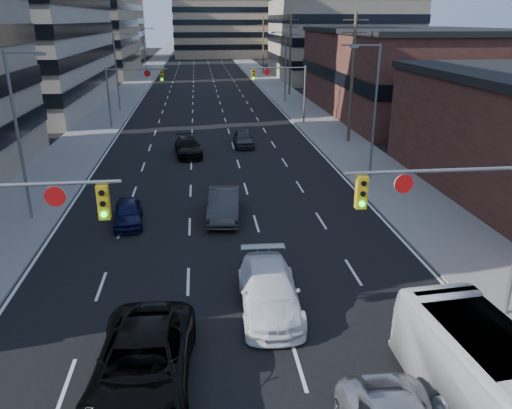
{
  "coord_description": "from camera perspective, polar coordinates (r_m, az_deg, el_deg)",
  "views": [
    {
      "loc": [
        -1.07,
        -6.88,
        10.44
      ],
      "look_at": [
        1.46,
        15.12,
        2.2
      ],
      "focal_mm": 35.0,
      "sensor_mm": 36.0,
      "label": 1
    }
  ],
  "objects": [
    {
      "name": "office_left_far",
      "position": [
        109.33,
        -19.65,
        18.02
      ],
      "size": [
        20.0,
        30.0,
        16.0
      ],
      "primitive_type": "cube",
      "color": "gray",
      "rests_on": "ground"
    },
    {
      "name": "storefront_right_mid",
      "position": [
        62.44,
        17.7,
        14.03
      ],
      "size": [
        20.0,
        30.0,
        9.0
      ],
      "primitive_type": "cube",
      "color": "#472119",
      "rests_on": "ground"
    },
    {
      "name": "sedan_blue",
      "position": [
        27.8,
        -14.43,
        -0.91
      ],
      "size": [
        1.88,
        3.88,
        1.28
      ],
      "primitive_type": "imported",
      "rotation": [
        0.0,
        0.0,
        0.1
      ],
      "color": "black",
      "rests_on": "ground"
    },
    {
      "name": "signal_near_right",
      "position": [
        18.2,
        21.85,
        -0.75
      ],
      "size": [
        6.59,
        0.33,
        6.0
      ],
      "color": "slate",
      "rests_on": "ground"
    },
    {
      "name": "sedan_grey_right",
      "position": [
        43.92,
        -1.45,
        7.59
      ],
      "size": [
        1.66,
        4.12,
        1.4
      ],
      "primitive_type": "imported",
      "rotation": [
        0.0,
        0.0,
        -0.0
      ],
      "color": "#323234",
      "rests_on": "ground"
    },
    {
      "name": "streetlight_left_far",
      "position": [
        97.47,
        -12.54,
        16.79
      ],
      "size": [
        2.03,
        0.22,
        9.0
      ],
      "color": "slate",
      "rests_on": "ground"
    },
    {
      "name": "utility_pole_distant",
      "position": [
        103.83,
        0.84,
        17.83
      ],
      "size": [
        2.2,
        0.28,
        11.0
      ],
      "color": "#4C3D2D",
      "rests_on": "ground"
    },
    {
      "name": "road_surface",
      "position": [
        137.28,
        -6.32,
        15.94
      ],
      "size": [
        18.0,
        300.0,
        0.02
      ],
      "primitive_type": "cube",
      "color": "black",
      "rests_on": "ground"
    },
    {
      "name": "sedan_grey_center",
      "position": [
        27.74,
        -3.68,
        0.02
      ],
      "size": [
        2.11,
        4.94,
        1.58
      ],
      "primitive_type": "imported",
      "rotation": [
        0.0,
        0.0,
        -0.09
      ],
      "color": "#2E2E30",
      "rests_on": "ground"
    },
    {
      "name": "streetlight_right_far",
      "position": [
        68.05,
        3.25,
        15.84
      ],
      "size": [
        2.03,
        0.22,
        9.0
      ],
      "color": "slate",
      "rests_on": "ground"
    },
    {
      "name": "bg_block_left",
      "position": [
        149.32,
        -17.98,
        19.32
      ],
      "size": [
        24.0,
        24.0,
        20.0
      ],
      "primitive_type": "cube",
      "color": "#ADA089",
      "rests_on": "ground"
    },
    {
      "name": "utility_pole_midblock",
      "position": [
        74.22,
        3.93,
        16.76
      ],
      "size": [
        2.2,
        0.28,
        11.0
      ],
      "color": "#4C3D2D",
      "rests_on": "ground"
    },
    {
      "name": "utility_pole_block",
      "position": [
        45.12,
        10.93,
        14.13
      ],
      "size": [
        2.2,
        0.28,
        11.0
      ],
      "color": "#4C3D2D",
      "rests_on": "ground"
    },
    {
      "name": "black_pickup",
      "position": [
        15.84,
        -12.85,
        -17.41
      ],
      "size": [
        3.16,
        6.33,
        1.72
      ],
      "primitive_type": "imported",
      "rotation": [
        0.0,
        0.0,
        -0.05
      ],
      "color": "black",
      "rests_on": "ground"
    },
    {
      "name": "signal_far_left",
      "position": [
        52.65,
        -14.09,
        13.13
      ],
      "size": [
        6.09,
        0.33,
        6.0
      ],
      "color": "slate",
      "rests_on": "ground"
    },
    {
      "name": "white_van",
      "position": [
        19.18,
        1.53,
        -9.83
      ],
      "size": [
        2.35,
        5.45,
        1.57
      ],
      "primitive_type": "imported",
      "rotation": [
        0.0,
        0.0,
        -0.03
      ],
      "color": "white",
      "rests_on": "ground"
    },
    {
      "name": "sidewalk_left",
      "position": [
        137.66,
        -11.3,
        15.72
      ],
      "size": [
        5.0,
        300.0,
        0.15
      ],
      "primitive_type": "cube",
      "color": "slate",
      "rests_on": "ground"
    },
    {
      "name": "signal_far_right",
      "position": [
        52.96,
        3.1,
        13.73
      ],
      "size": [
        6.09,
        0.33,
        6.0
      ],
      "color": "slate",
      "rests_on": "ground"
    },
    {
      "name": "office_right_far",
      "position": [
        98.45,
        9.28,
        18.16
      ],
      "size": [
        22.0,
        28.0,
        14.0
      ],
      "primitive_type": "cube",
      "color": "gray",
      "rests_on": "ground"
    },
    {
      "name": "streetlight_right_near",
      "position": [
        34.28,
        13.22,
        10.84
      ],
      "size": [
        2.03,
        0.22,
        9.0
      ],
      "color": "slate",
      "rests_on": "ground"
    },
    {
      "name": "sidewalk_right",
      "position": [
        137.84,
        -1.35,
        16.09
      ],
      "size": [
        5.0,
        300.0,
        0.15
      ],
      "primitive_type": "cube",
      "color": "slate",
      "rests_on": "ground"
    },
    {
      "name": "streetlight_left_mid",
      "position": [
        62.8,
        -15.54,
        14.78
      ],
      "size": [
        2.03,
        0.22,
        9.0
      ],
      "color": "slate",
      "rests_on": "ground"
    },
    {
      "name": "sedan_black_far",
      "position": [
        41.13,
        -7.76,
        6.53
      ],
      "size": [
        2.49,
        5.04,
        1.41
      ],
      "primitive_type": "imported",
      "rotation": [
        0.0,
        0.0,
        0.11
      ],
      "color": "black",
      "rests_on": "ground"
    },
    {
      "name": "bg_block_right",
      "position": [
        140.88,
        7.42,
        18.45
      ],
      "size": [
        22.0,
        22.0,
        12.0
      ],
      "primitive_type": "cube",
      "color": "gray",
      "rests_on": "ground"
    },
    {
      "name": "streetlight_left_near",
      "position": [
        28.94,
        -25.35,
        7.73
      ],
      "size": [
        2.03,
        0.22,
        9.0
      ],
      "color": "slate",
      "rests_on": "ground"
    }
  ]
}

